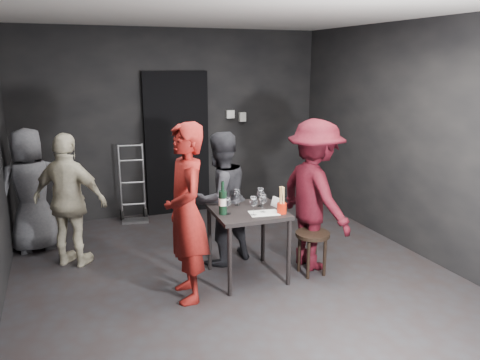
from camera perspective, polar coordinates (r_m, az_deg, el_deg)
name	(u,v)px	position (r m, az deg, el deg)	size (l,w,h in m)	color
floor	(236,278)	(5.08, -0.51, -11.80)	(4.50, 5.00, 0.02)	black
ceiling	(235,9)	(4.59, -0.59, 20.10)	(4.50, 5.00, 0.02)	silver
wall_back	(175,123)	(7.01, -7.92, 6.90)	(4.50, 0.04, 2.70)	black
wall_front	(410,240)	(2.56, 20.04, -6.87)	(4.50, 0.04, 2.70)	black
wall_right	(416,140)	(5.83, 20.65, 4.64)	(0.04, 5.00, 2.70)	black
doorway	(177,144)	(7.00, -7.71, 4.41)	(0.95, 0.10, 2.10)	black
wallbox_upper	(230,114)	(7.20, -1.20, 8.03)	(0.12, 0.06, 0.12)	#B7B7B2
wallbox_lower	(242,117)	(7.28, 0.29, 7.70)	(0.10, 0.06, 0.14)	#B7B7B2
hand_truck	(134,206)	(6.91, -12.81, -3.14)	(0.37, 0.32, 1.11)	#B2B2B7
tasting_table	(248,219)	(4.86, 0.97, -4.75)	(0.72, 0.72, 0.75)	black
stool	(312,240)	(5.08, 8.82, -7.29)	(0.37, 0.37, 0.47)	#302319
server_red	(186,201)	(4.37, -6.62, -2.59)	(0.71, 0.47, 1.94)	maroon
woman_black	(220,199)	(5.21, -2.44, -2.30)	(0.73, 0.40, 1.50)	#232429
man_maroon	(315,188)	(5.12, 9.11, -0.96)	(1.17, 0.54, 1.81)	#3E0A12
bystander_cream	(70,201)	(5.46, -20.04, -2.40)	(0.88, 0.42, 1.50)	beige
bystander_grey	(31,191)	(6.07, -24.08, -1.19)	(0.73, 0.40, 1.49)	#595960
tasting_mat	(264,213)	(4.72, 2.94, -4.05)	(0.29, 0.20, 0.00)	white
wine_glass_a	(228,205)	(4.66, -1.51, -3.05)	(0.07, 0.07, 0.19)	white
wine_glass_b	(222,200)	(4.81, -2.17, -2.44)	(0.08, 0.08, 0.20)	white
wine_glass_c	(237,196)	(4.95, -0.36, -2.01)	(0.07, 0.07, 0.19)	white
wine_glass_d	(254,205)	(4.63, 1.67, -3.03)	(0.08, 0.08, 0.22)	white
wine_glass_e	(263,202)	(4.72, 2.83, -2.74)	(0.08, 0.08, 0.21)	white
wine_glass_f	(261,196)	(4.91, 2.54, -1.99)	(0.08, 0.08, 0.22)	white
wine_bottle	(223,202)	(4.65, -2.11, -2.66)	(0.08, 0.08, 0.34)	black
breadstick_cup	(282,200)	(4.70, 5.13, -2.50)	(0.10, 0.10, 0.30)	#B91B08
reserved_card	(276,202)	(4.92, 4.40, -2.71)	(0.08, 0.13, 0.10)	white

